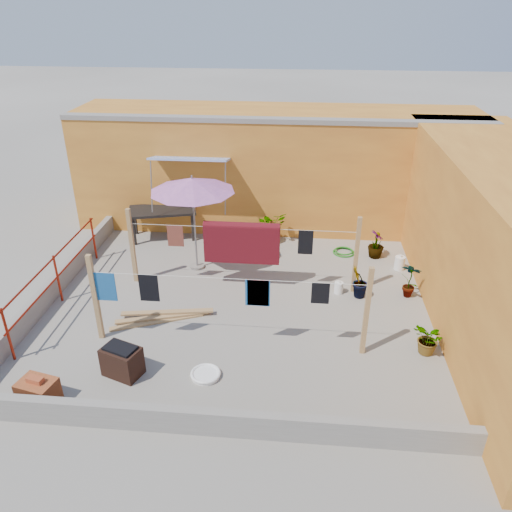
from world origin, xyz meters
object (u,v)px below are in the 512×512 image
Objects in this scene: brazier at (122,361)px; water_jug_a at (339,288)px; white_basin at (206,374)px; green_hose at (344,252)px; patio_umbrella at (192,186)px; brick_stack at (38,392)px; outdoor_table at (162,212)px; plant_back_a at (271,227)px; water_jug_b at (400,263)px.

brazier is 2.45× the size of water_jug_a.
white_basin is 5.70m from green_hose.
brazier is at bearing -97.45° from patio_umbrella.
patio_umbrella reaches higher than brick_stack.
plant_back_a reaches higher than outdoor_table.
brazier reaches higher than green_hose.
patio_umbrella is 8.19× the size of water_jug_a.
outdoor_table is 2.95m from plant_back_a.
brick_stack reaches higher than green_hose.
water_jug_a is at bearing -56.09° from plant_back_a.
green_hose is at bearing -6.13° from outdoor_table.
water_jug_a reaches higher than white_basin.
brick_stack is at bearing -131.90° from green_hose.
water_jug_b is 0.45× the size of plant_back_a.
patio_umbrella is at bearing -175.69° from water_jug_b.
brick_stack is at bearing -109.07° from patio_umbrella.
brazier is (0.72, -5.60, -0.47)m from outdoor_table.
brick_stack is 7.22m from plant_back_a.
outdoor_table is at bearing 151.41° from water_jug_a.
plant_back_a is at bearing 68.47° from brazier.
water_jug_a is at bearing -14.61° from patio_umbrella.
patio_umbrella is 5.38m from brick_stack.
brazier is at bearing -129.24° from green_hose.
brick_stack is at bearing -141.95° from water_jug_b.
patio_umbrella is 6.57× the size of water_jug_b.
patio_umbrella reaches higher than water_jug_b.
brazier is at bearing -111.53° from plant_back_a.
brazier reaches higher than brick_stack.
brick_stack is 7.90m from green_hose.
outdoor_table is 6.43m from brick_stack.
white_basin is (0.93, -3.90, -2.06)m from patio_umbrella.
outdoor_table reaches higher than brick_stack.
outdoor_table reaches higher than water_jug_a.
outdoor_table is at bearing 173.87° from green_hose.
plant_back_a is at bearing 0.00° from outdoor_table.
brick_stack is at bearing -117.54° from plant_back_a.
patio_umbrella reaches higher than outdoor_table.
patio_umbrella is 3.79× the size of brick_stack.
water_jug_a is (3.38, -0.88, -1.97)m from patio_umbrella.
patio_umbrella reaches higher than green_hose.
outdoor_table is at bearing 168.35° from water_jug_b.
brazier reaches higher than white_basin.
water_jug_b is 0.69× the size of green_hose.
water_jug_b is at bearing -11.65° from outdoor_table.
plant_back_a is (-1.69, 2.52, 0.29)m from water_jug_a.
brick_stack is (-0.41, -6.40, -0.53)m from outdoor_table.
brick_stack is at bearing -93.64° from outdoor_table.
brick_stack is 1.73× the size of water_jug_b.
outdoor_table reaches higher than water_jug_b.
plant_back_a is at bearing 123.91° from water_jug_a.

